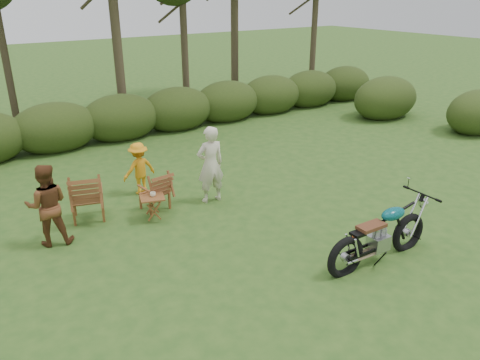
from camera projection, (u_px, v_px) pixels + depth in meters
ground at (316, 264)px, 8.11m from camera, size 80.00×80.00×0.00m
tree_line at (117, 10)px, 14.34m from camera, size 22.52×11.62×8.14m
motorcycle at (376, 260)px, 8.22m from camera, size 2.20×0.90×1.24m
lawn_chair_right at (156, 209)px, 10.13m from camera, size 0.67×0.67×0.88m
lawn_chair_left at (90, 218)px, 9.70m from camera, size 0.89×0.89×1.04m
side_table at (153, 209)px, 9.55m from camera, size 0.60×0.55×0.51m
cup at (153, 194)px, 9.47m from camera, size 0.14×0.14×0.09m
adult_a at (211, 201)px, 10.52m from camera, size 0.66×0.46×1.73m
adult_b at (54, 243)px, 8.78m from camera, size 0.90×0.79×1.57m
child at (141, 193)px, 10.91m from camera, size 0.84×0.54×1.22m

